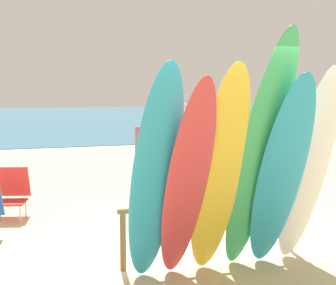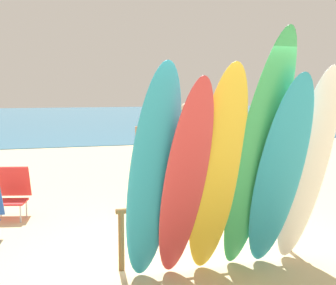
% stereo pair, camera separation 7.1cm
% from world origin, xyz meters
% --- Properties ---
extents(ground, '(60.00, 60.00, 0.00)m').
position_xyz_m(ground, '(0.00, 14.00, 0.00)').
color(ground, '#D3BC8C').
extents(ocean_water, '(60.00, 40.00, 0.02)m').
position_xyz_m(ocean_water, '(0.00, 32.10, 0.01)').
color(ocean_water, teal).
rests_on(ocean_water, ground).
extents(surfboard_rack, '(2.33, 0.07, 0.73)m').
position_xyz_m(surfboard_rack, '(0.00, 0.00, 0.55)').
color(surfboard_rack, brown).
rests_on(surfboard_rack, ground).
extents(surfboard_teal_0, '(0.60, 0.96, 2.37)m').
position_xyz_m(surfboard_teal_0, '(-0.90, -0.61, 1.19)').
color(surfboard_teal_0, '#289EC6').
rests_on(surfboard_teal_0, ground).
extents(surfboard_red_1, '(0.53, 1.03, 2.23)m').
position_xyz_m(surfboard_red_1, '(-0.56, -0.65, 1.12)').
color(surfboard_red_1, '#D13D42').
rests_on(surfboard_red_1, ground).
extents(surfboard_yellow_2, '(0.55, 0.97, 2.37)m').
position_xyz_m(surfboard_yellow_2, '(-0.19, -0.63, 1.18)').
color(surfboard_yellow_2, yellow).
rests_on(surfboard_yellow_2, ground).
extents(surfboard_green_3, '(0.63, 1.16, 2.71)m').
position_xyz_m(surfboard_green_3, '(0.26, -0.67, 1.36)').
color(surfboard_green_3, '#38B266').
rests_on(surfboard_green_3, ground).
extents(surfboard_teal_4, '(0.62, 1.10, 2.28)m').
position_xyz_m(surfboard_teal_4, '(0.52, -0.68, 1.14)').
color(surfboard_teal_4, '#289EC6').
rests_on(surfboard_teal_4, ground).
extents(surfboard_white_5, '(0.53, 0.92, 2.36)m').
position_xyz_m(surfboard_white_5, '(0.94, -0.59, 1.18)').
color(surfboard_white_5, white).
rests_on(surfboard_white_5, ground).
extents(beachgoer_by_water, '(0.43, 0.58, 1.64)m').
position_xyz_m(beachgoer_by_water, '(1.27, 7.03, 0.95)').
color(beachgoer_by_water, beige).
rests_on(beachgoer_by_water, ground).
extents(beachgoer_photographing, '(0.53, 0.36, 1.55)m').
position_xyz_m(beachgoer_photographing, '(1.17, 1.94, 0.89)').
color(beachgoer_photographing, beige).
rests_on(beachgoer_photographing, ground).
extents(beachgoer_midbeach, '(0.49, 0.46, 1.67)m').
position_xyz_m(beachgoer_midbeach, '(1.36, 4.65, 0.96)').
color(beachgoer_midbeach, tan).
rests_on(beachgoer_midbeach, ground).
extents(beachgoer_near_rack, '(0.46, 0.50, 1.70)m').
position_xyz_m(beachgoer_near_rack, '(-0.08, 2.44, 0.98)').
color(beachgoer_near_rack, '#9E704C').
rests_on(beachgoer_near_rack, ground).
extents(beachgoer_strolling, '(0.58, 0.42, 1.75)m').
position_xyz_m(beachgoer_strolling, '(1.92, 6.43, 1.01)').
color(beachgoer_strolling, beige).
rests_on(beachgoer_strolling, ground).
extents(beach_chair_blue, '(0.64, 0.75, 0.83)m').
position_xyz_m(beach_chair_blue, '(-2.35, 2.78, 0.43)').
color(beach_chair_blue, '#B7B7BC').
rests_on(beach_chair_blue, ground).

